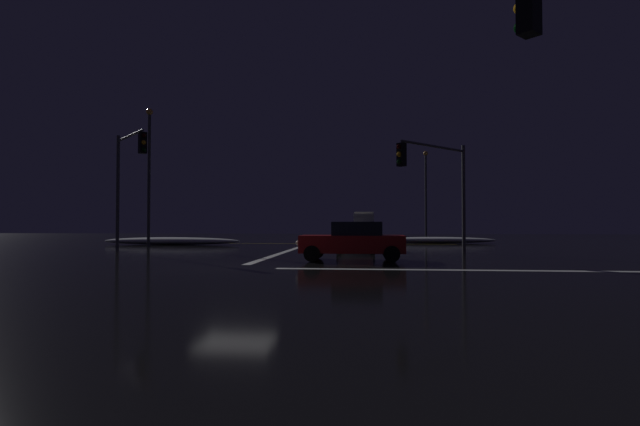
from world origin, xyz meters
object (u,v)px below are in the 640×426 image
(streetlamp_left_near, at_px, (149,167))
(sedan_green, at_px, (363,231))
(traffic_signal_ne, at_px, (437,175))
(sedan_blue, at_px, (357,234))
(sedan_white, at_px, (364,230))
(box_truck, at_px, (364,223))
(streetlamp_right_far, at_px, (426,188))
(sedan_red_crossing, at_px, (353,241))
(sedan_orange, at_px, (360,232))
(sedan_silver, at_px, (356,236))
(sedan_gray, at_px, (361,233))
(traffic_signal_nw, at_px, (128,169))

(streetlamp_left_near, bearing_deg, sedan_green, 53.05)
(traffic_signal_ne, bearing_deg, sedan_blue, 114.69)
(sedan_white, xyz_separation_m, box_truck, (-0.10, 6.97, 0.91))
(streetlamp_left_near, xyz_separation_m, streetlamp_right_far, (19.98, 16.00, -0.34))
(sedan_green, bearing_deg, streetlamp_left_near, -126.95)
(sedan_red_crossing, bearing_deg, sedan_blue, 90.42)
(streetlamp_left_near, bearing_deg, sedan_orange, 43.40)
(sedan_green, bearing_deg, sedan_blue, -90.92)
(sedan_blue, height_order, sedan_green, same)
(sedan_green, relative_size, sedan_red_crossing, 1.00)
(sedan_red_crossing, relative_size, traffic_signal_ne, 0.78)
(sedan_silver, bearing_deg, traffic_signal_ne, -41.17)
(sedan_blue, distance_m, box_truck, 29.27)
(sedan_green, height_order, streetlamp_right_far, streetlamp_right_far)
(sedan_white, bearing_deg, sedan_green, -91.29)
(sedan_blue, distance_m, sedan_orange, 10.93)
(sedan_blue, xyz_separation_m, sedan_orange, (0.05, 10.93, 0.00))
(sedan_silver, xyz_separation_m, streetlamp_right_far, (6.23, 19.26, 4.13))
(traffic_signal_ne, relative_size, streetlamp_left_near, 0.60)
(sedan_white, relative_size, streetlamp_right_far, 0.51)
(sedan_gray, xyz_separation_m, sedan_red_crossing, (-0.08, -18.40, 0.00))
(sedan_gray, bearing_deg, sedan_green, 89.52)
(sedan_silver, relative_size, sedan_green, 1.00)
(sedan_orange, relative_size, box_truck, 0.52)
(sedan_blue, height_order, streetlamp_left_near, streetlamp_left_near)
(box_truck, xyz_separation_m, streetlamp_right_far, (5.99, -15.32, 3.23))
(traffic_signal_ne, bearing_deg, sedan_green, 98.51)
(box_truck, bearing_deg, traffic_signal_nw, -107.83)
(sedan_silver, bearing_deg, streetlamp_right_far, 72.08)
(sedan_gray, relative_size, box_truck, 0.52)
(sedan_orange, bearing_deg, traffic_signal_nw, -121.53)
(sedan_silver, distance_m, streetlamp_right_far, 20.66)
(traffic_signal_nw, distance_m, streetlamp_left_near, 6.69)
(sedan_red_crossing, bearing_deg, streetlamp_right_far, 76.92)
(sedan_blue, distance_m, streetlamp_left_near, 14.55)
(sedan_green, bearing_deg, traffic_signal_ne, -81.49)
(sedan_silver, xyz_separation_m, box_truck, (0.24, 34.58, 0.91))
(sedan_silver, height_order, traffic_signal_ne, traffic_signal_ne)
(sedan_white, relative_size, sedan_red_crossing, 1.00)
(box_truck, bearing_deg, sedan_green, -90.15)
(sedan_red_crossing, bearing_deg, streetlamp_left_near, 142.26)
(sedan_gray, height_order, traffic_signal_ne, traffic_signal_ne)
(sedan_white, xyz_separation_m, streetlamp_right_far, (5.90, -8.36, 4.13))
(sedan_green, bearing_deg, sedan_red_crossing, -90.34)
(sedan_white, bearing_deg, sedan_gray, -90.76)
(sedan_silver, xyz_separation_m, traffic_signal_nw, (-11.89, -3.11, 3.58))
(sedan_green, distance_m, sedan_red_crossing, 29.23)
(box_truck, relative_size, traffic_signal_ne, 1.50)
(sedan_orange, distance_m, sedan_white, 11.36)
(sedan_gray, xyz_separation_m, sedan_green, (0.09, 10.83, 0.00))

